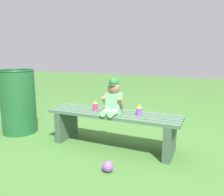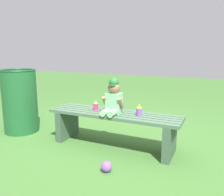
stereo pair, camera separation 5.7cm
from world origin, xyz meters
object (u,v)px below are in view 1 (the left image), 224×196
object	(u,v)px
park_bench	(113,124)
child_figure	(113,98)
sippy_cup_left	(95,105)
trash_bin	(18,101)
sippy_cup_right	(139,110)
toy_ball	(108,167)

from	to	relation	value
park_bench	child_figure	xyz separation A→B (m)	(0.01, -0.03, 0.31)
child_figure	sippy_cup_left	distance (m)	0.28
trash_bin	sippy_cup_right	bearing A→B (deg)	2.92
sippy_cup_right	toy_ball	xyz separation A→B (m)	(-0.11, -0.58, -0.42)
park_bench	toy_ball	xyz separation A→B (m)	(0.19, -0.56, -0.23)
sippy_cup_left	park_bench	bearing A→B (deg)	-3.15
park_bench	trash_bin	bearing A→B (deg)	-176.99
sippy_cup_left	sippy_cup_right	bearing A→B (deg)	0.00
child_figure	park_bench	bearing A→B (deg)	111.22
sippy_cup_left	sippy_cup_right	distance (m)	0.54
sippy_cup_left	toy_ball	world-z (taller)	sippy_cup_left
sippy_cup_right	trash_bin	size ratio (longest dim) A/B	0.14
park_bench	sippy_cup_right	size ratio (longest dim) A/B	12.49
sippy_cup_left	sippy_cup_right	size ratio (longest dim) A/B	1.00
park_bench	toy_ball	size ratio (longest dim) A/B	14.95
park_bench	sippy_cup_right	bearing A→B (deg)	2.47
child_figure	toy_ball	size ratio (longest dim) A/B	3.91
toy_ball	trash_bin	world-z (taller)	trash_bin
sippy_cup_left	trash_bin	bearing A→B (deg)	-175.70
toy_ball	park_bench	bearing A→B (deg)	108.98
child_figure	sippy_cup_right	xyz separation A→B (m)	(0.29, 0.05, -0.12)
sippy_cup_right	trash_bin	distance (m)	1.69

